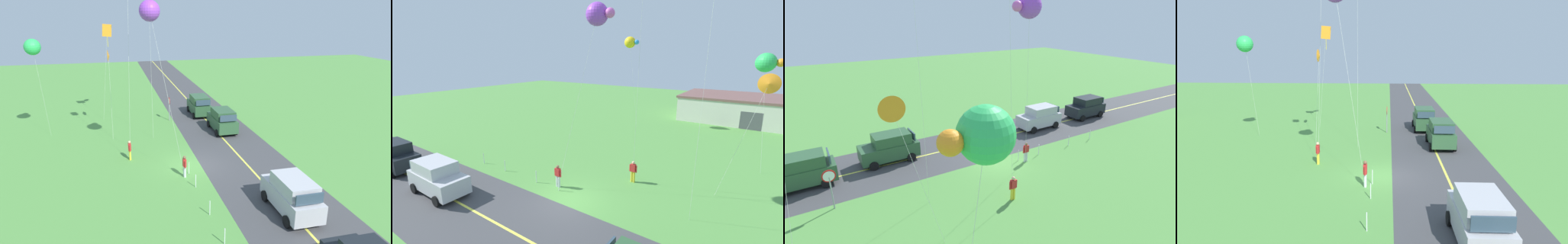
% 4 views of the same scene
% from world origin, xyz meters
% --- Properties ---
extents(ground_plane, '(120.00, 120.00, 0.10)m').
position_xyz_m(ground_plane, '(0.00, 0.00, -0.05)').
color(ground_plane, '#549342').
extents(asphalt_road, '(120.00, 7.00, 0.00)m').
position_xyz_m(asphalt_road, '(0.00, -4.00, 0.00)').
color(asphalt_road, '#424244').
rests_on(asphalt_road, ground).
extents(road_centre_stripe, '(120.00, 0.16, 0.00)m').
position_xyz_m(road_centre_stripe, '(0.00, -4.00, 0.01)').
color(road_centre_stripe, '#E5E04C').
rests_on(road_centre_stripe, asphalt_road).
extents(car_parked_west_far, '(4.40, 2.12, 2.24)m').
position_xyz_m(car_parked_west_far, '(-14.40, -3.92, 1.15)').
color(car_parked_west_far, black).
rests_on(car_parked_west_far, ground).
extents(car_parked_west_near, '(4.40, 2.12, 2.24)m').
position_xyz_m(car_parked_west_near, '(-7.68, -4.01, 1.15)').
color(car_parked_west_near, '#B7B7BC').
rests_on(car_parked_west_near, ground).
extents(person_adult_near, '(0.58, 0.22, 1.60)m').
position_xyz_m(person_adult_near, '(-1.74, 1.10, 0.86)').
color(person_adult_near, silver).
rests_on(person_adult_near, ground).
extents(person_adult_companion, '(0.58, 0.22, 1.60)m').
position_xyz_m(person_adult_companion, '(2.23, 4.69, 0.86)').
color(person_adult_companion, yellow).
rests_on(person_adult_companion, ground).
extents(kite_red_low, '(3.14, 2.55, 12.03)m').
position_xyz_m(kite_red_low, '(0.25, 2.95, 11.33)').
color(kite_red_low, silver).
rests_on(kite_red_low, ground).
extents(kite_pink_drift, '(2.40, 1.40, 11.19)m').
position_xyz_m(kite_pink_drift, '(-5.64, 19.84, 10.48)').
color(kite_pink_drift, silver).
rests_on(kite_pink_drift, ground).
extents(kite_orange_near, '(2.53, 0.23, 7.95)m').
position_xyz_m(kite_orange_near, '(9.42, 5.82, 7.37)').
color(kite_orange_near, silver).
rests_on(kite_orange_near, ground).
extents(kite_cyan_top, '(1.90, 1.40, 9.08)m').
position_xyz_m(kite_cyan_top, '(9.06, 12.11, 8.38)').
color(kite_cyan_top, silver).
rests_on(kite_cyan_top, ground).
extents(warehouse_distant, '(18.36, 10.20, 3.50)m').
position_xyz_m(warehouse_distant, '(8.11, 30.54, 1.75)').
color(warehouse_distant, beige).
rests_on(warehouse_distant, ground).
extents(fence_post_0, '(0.05, 0.05, 0.90)m').
position_xyz_m(fence_post_0, '(-9.62, 0.70, 0.45)').
color(fence_post_0, silver).
rests_on(fence_post_0, ground).
extents(fence_post_1, '(0.05, 0.05, 0.90)m').
position_xyz_m(fence_post_1, '(-6.88, 0.70, 0.45)').
color(fence_post_1, silver).
rests_on(fence_post_1, ground).
extents(fence_post_2, '(0.05, 0.05, 0.90)m').
position_xyz_m(fence_post_2, '(-3.44, 0.70, 0.45)').
color(fence_post_2, silver).
rests_on(fence_post_2, ground).
extents(fence_post_3, '(0.05, 0.05, 0.90)m').
position_xyz_m(fence_post_3, '(-1.35, 0.70, 0.45)').
color(fence_post_3, silver).
rests_on(fence_post_3, ground).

